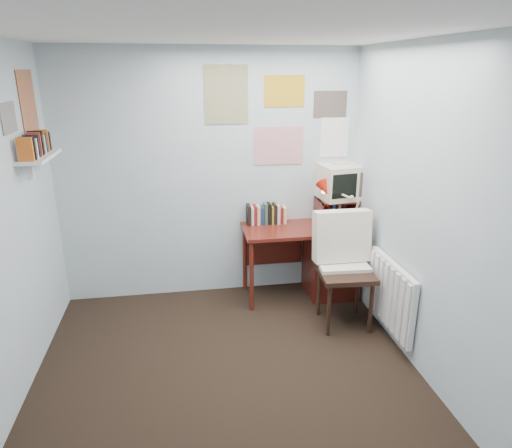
% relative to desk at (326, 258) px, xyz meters
% --- Properties ---
extents(ground, '(3.50, 3.50, 0.00)m').
position_rel_desk_xyz_m(ground, '(-1.17, -1.48, -0.41)').
color(ground, black).
rests_on(ground, ground).
extents(back_wall, '(3.00, 0.02, 2.50)m').
position_rel_desk_xyz_m(back_wall, '(-1.17, 0.27, 0.84)').
color(back_wall, silver).
rests_on(back_wall, ground).
extents(right_wall, '(0.02, 3.50, 2.50)m').
position_rel_desk_xyz_m(right_wall, '(0.33, -1.48, 0.84)').
color(right_wall, silver).
rests_on(right_wall, ground).
extents(ceiling, '(3.00, 3.50, 0.02)m').
position_rel_desk_xyz_m(ceiling, '(-1.17, -1.48, 2.09)').
color(ceiling, white).
rests_on(ceiling, back_wall).
extents(desk, '(1.20, 0.55, 0.76)m').
position_rel_desk_xyz_m(desk, '(0.00, 0.00, 0.00)').
color(desk, '#5F1E15').
rests_on(desk, ground).
extents(desk_chair, '(0.55, 0.53, 1.03)m').
position_rel_desk_xyz_m(desk_chair, '(-0.02, -0.63, 0.11)').
color(desk_chair, black).
rests_on(desk_chair, ground).
extents(desk_lamp, '(0.36, 0.34, 0.43)m').
position_rel_desk_xyz_m(desk_lamp, '(0.27, -0.16, 0.57)').
color(desk_lamp, red).
rests_on(desk_lamp, desk).
extents(tv_riser, '(0.40, 0.30, 0.25)m').
position_rel_desk_xyz_m(tv_riser, '(0.12, 0.11, 0.48)').
color(tv_riser, '#5F1E15').
rests_on(tv_riser, desk).
extents(crt_tv, '(0.45, 0.43, 0.38)m').
position_rel_desk_xyz_m(crt_tv, '(0.15, 0.13, 0.80)').
color(crt_tv, beige).
rests_on(crt_tv, tv_riser).
extents(book_row, '(0.60, 0.14, 0.22)m').
position_rel_desk_xyz_m(book_row, '(-0.51, 0.18, 0.46)').
color(book_row, '#5F1E15').
rests_on(book_row, desk).
extents(radiator, '(0.09, 0.80, 0.60)m').
position_rel_desk_xyz_m(radiator, '(0.29, -0.93, 0.01)').
color(radiator, white).
rests_on(radiator, right_wall).
extents(wall_shelf, '(0.20, 0.62, 0.24)m').
position_rel_desk_xyz_m(wall_shelf, '(-2.57, -0.38, 1.21)').
color(wall_shelf, white).
rests_on(wall_shelf, left_wall).
extents(posters_back, '(1.20, 0.01, 0.90)m').
position_rel_desk_xyz_m(posters_back, '(-0.47, 0.26, 1.44)').
color(posters_back, white).
rests_on(posters_back, back_wall).
extents(posters_left, '(0.01, 0.70, 0.60)m').
position_rel_desk_xyz_m(posters_left, '(-2.67, -0.38, 1.59)').
color(posters_left, white).
rests_on(posters_left, left_wall).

